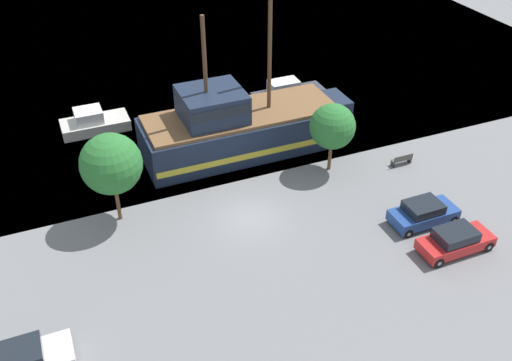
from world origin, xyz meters
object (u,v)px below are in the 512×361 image
Objects in this scene: bench_promenade_east at (402,160)px; fire_hydrant at (421,199)px; parked_car_curb_front at (455,241)px; moored_boat_outer at (287,92)px; moored_boat_dockside at (94,122)px; parked_car_curb_rear at (423,213)px; pirate_ship at (240,127)px.

fire_hydrant is at bearing -109.56° from bench_promenade_east.
parked_car_curb_front reaches higher than bench_promenade_east.
fire_hydrant is (0.89, 4.41, -0.33)m from parked_car_curb_front.
moored_boat_dockside is at bearing 176.41° from moored_boat_outer.
bench_promenade_east is (2.61, 5.97, -0.30)m from parked_car_curb_rear.
parked_car_curb_rear is 2.73× the size of bench_promenade_east.
parked_car_curb_front is at bearing -52.84° from moored_boat_dockside.
moored_boat_outer is 12.88m from bench_promenade_east.
pirate_ship is at bearing 120.56° from parked_car_curb_rear.
pirate_ship is at bearing 116.05° from parked_car_curb_front.
parked_car_curb_front is (0.73, -21.31, 0.10)m from moored_boat_outer.
bench_promenade_east is at bearing 74.41° from parked_car_curb_front.
pirate_ship reaches higher than parked_car_curb_front.
moored_boat_outer reaches higher than fire_hydrant.
parked_car_curb_rear is (7.29, -12.36, -1.18)m from pirate_ship.
parked_car_curb_rear is (0.59, -18.45, 0.09)m from moored_boat_outer.
bench_promenade_east is (1.57, 4.42, 0.02)m from fire_hydrant.
moored_boat_dockside reaches higher than bench_promenade_east.
moored_boat_outer is at bearing 91.82° from parked_car_curb_rear.
moored_boat_outer reaches higher than bench_promenade_east.
parked_car_curb_rear is at bearing -88.18° from moored_boat_outer.
moored_boat_dockside is 3.37× the size of bench_promenade_east.
fire_hydrant is (17.82, -17.91, -0.25)m from moored_boat_dockside.
moored_boat_outer is (16.20, -1.02, -0.01)m from moored_boat_dockside.
parked_car_curb_rear is 5.48× the size of fire_hydrant.
parked_car_curb_front is at bearing -101.45° from fire_hydrant.
pirate_ship is 13.72m from fire_hydrant.
bench_promenade_east is at bearing 66.43° from parked_car_curb_rear.
pirate_ship is 11.92m from moored_boat_dockside.
parked_car_curb_rear is 6.52m from bench_promenade_east.
fire_hydrant is at bearing -52.36° from pirate_ship.
pirate_ship is 9.15m from moored_boat_outer.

